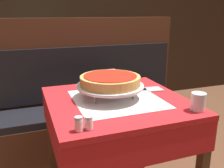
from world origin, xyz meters
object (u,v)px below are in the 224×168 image
Objects in this scene: dining_table_front at (117,118)px; pizza_pan_stand at (110,86)px; booth_bench at (93,114)px; water_glass_near at (198,102)px; pepper_shaker at (89,123)px; deep_dish_pizza at (110,80)px; salt_shaker at (79,124)px; condiment_caddy at (35,52)px; napkin_holder at (109,76)px; pizza_server at (145,89)px; dining_table_rear at (39,67)px.

dining_table_front is 0.19m from pizza_pan_stand.
water_glass_near is at bearing -77.13° from booth_bench.
pepper_shaker is (-0.22, -0.35, -0.04)m from pizza_pan_stand.
pizza_pan_stand is 0.42m from pepper_shaker.
booth_bench reaches higher than dining_table_front.
booth_bench is at bearing 82.14° from deep_dish_pizza.
pizza_pan_stand is (-0.03, 0.04, 0.18)m from dining_table_front.
pizza_pan_stand is at bearing 52.81° from salt_shaker.
pepper_shaker is (-0.57, -0.02, -0.02)m from water_glass_near.
dining_table_front is at bearing -78.10° from condiment_caddy.
booth_bench is 18.44× the size of water_glass_near.
booth_bench reaches higher than napkin_holder.
dining_table_front is 13.34× the size of pepper_shaker.
booth_bench reaches higher than pizza_server.
condiment_caddy reaches higher than dining_table_front.
condiment_caddy reaches higher than deep_dish_pizza.
salt_shaker is at bearing -108.52° from booth_bench.
napkin_holder is at bearing -90.27° from booth_bench.
deep_dish_pizza reaches higher than napkin_holder.
deep_dish_pizza is at bearing -167.27° from pizza_server.
pepper_shaker reaches higher than dining_table_rear.
deep_dish_pizza is 0.45m from salt_shaker.
pizza_pan_stand reaches higher than pizza_server.
water_glass_near reaches higher than salt_shaker.
pizza_pan_stand is at bearing -97.86° from booth_bench.
condiment_caddy is (-0.42, 0.86, 0.47)m from booth_bench.
booth_bench is 4.86× the size of deep_dish_pizza.
pepper_shaker reaches higher than dining_table_front.
deep_dish_pizza reaches higher than salt_shaker.
condiment_caddy reaches higher than pepper_shaker.
pizza_pan_stand is 0.44m from salt_shaker.
napkin_holder is at bearing -72.12° from condiment_caddy.
napkin_holder is (0.10, 0.31, -0.02)m from pizza_pan_stand.
pepper_shaker is at bearing -87.15° from condiment_caddy.
salt_shaker is at bearing -127.19° from deep_dish_pizza.
dining_table_front is 2.24× the size of deep_dish_pizza.
dining_table_rear is at bearing 92.30° from pepper_shaker.
napkin_holder reaches higher than pizza_pan_stand.
water_glass_near is 1.45× the size of salt_shaker.
booth_bench is 1.06m from condiment_caddy.
salt_shaker is at bearing -88.43° from condiment_caddy.
pizza_pan_stand is 0.04m from deep_dish_pizza.
dining_table_front is 3.02× the size of pizza_server.
napkin_holder is (0.32, 0.66, 0.02)m from pepper_shaker.
deep_dish_pizza is at bearing 52.81° from salt_shaker.
booth_bench reaches higher than deep_dish_pizza.
booth_bench is 6.56× the size of pizza_server.
dining_table_front is 1.99× the size of pizza_pan_stand.
pizza_pan_stand is 4.27× the size of water_glass_near.
napkin_holder is at bearing -72.21° from dining_table_rear.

